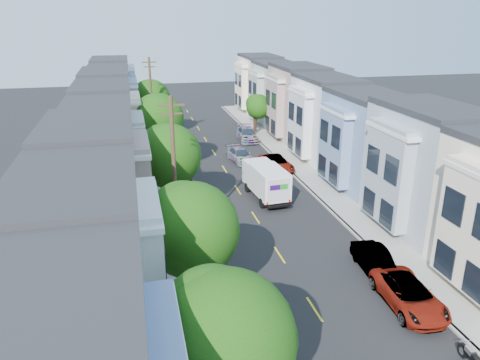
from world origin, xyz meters
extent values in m
plane|color=black|center=(0.00, 0.00, 0.00)|extent=(160.00, 160.00, 0.00)
cube|color=black|center=(0.00, 15.00, 0.01)|extent=(12.00, 70.00, 0.02)
cube|color=gray|center=(-6.05, 15.00, 0.07)|extent=(0.30, 70.00, 0.15)
cube|color=gray|center=(6.05, 15.00, 0.07)|extent=(0.30, 70.00, 0.15)
cube|color=gray|center=(-7.35, 15.00, 0.07)|extent=(2.60, 70.00, 0.15)
cube|color=gray|center=(7.35, 15.00, 0.07)|extent=(2.60, 70.00, 0.15)
cube|color=gold|center=(0.00, 15.00, 0.00)|extent=(0.12, 70.00, 0.01)
cube|color=#7088B1|center=(-11.15, 15.00, 0.00)|extent=(5.00, 70.00, 8.50)
cube|color=#7088B1|center=(11.15, 15.00, 0.00)|extent=(5.00, 70.00, 8.50)
sphere|color=#255911|center=(-6.30, -13.24, 4.82)|extent=(4.70, 4.70, 4.70)
cylinder|color=black|center=(-6.60, -5.07, 1.62)|extent=(0.44, 0.44, 3.24)
sphere|color=#255911|center=(-6.30, -5.07, 4.88)|extent=(4.70, 4.70, 4.70)
cylinder|color=black|center=(-6.60, 7.15, 1.68)|extent=(0.44, 0.44, 3.35)
sphere|color=#255911|center=(-6.30, 7.15, 5.00)|extent=(4.70, 4.70, 4.70)
cylinder|color=black|center=(-6.60, 17.69, 1.91)|extent=(0.44, 0.44, 3.83)
sphere|color=#255911|center=(-6.30, 17.69, 5.47)|extent=(4.70, 4.70, 4.70)
cylinder|color=black|center=(-6.60, 31.84, 1.63)|extent=(0.44, 0.44, 3.26)
sphere|color=#255911|center=(-6.30, 31.84, 4.91)|extent=(4.70, 4.70, 4.70)
cylinder|color=black|center=(6.60, 31.00, 1.25)|extent=(0.44, 0.44, 2.50)
sphere|color=#255911|center=(6.90, 31.00, 3.58)|extent=(3.10, 3.10, 3.10)
cylinder|color=#42301E|center=(-6.30, 2.00, 5.00)|extent=(0.26, 0.26, 10.00)
cube|color=#42301E|center=(-6.30, 2.00, 9.60)|extent=(1.60, 0.12, 0.12)
cylinder|color=#42301E|center=(-6.30, 28.00, 5.00)|extent=(0.26, 0.26, 10.00)
cube|color=#42301E|center=(-6.30, 28.00, 9.60)|extent=(1.60, 0.12, 0.12)
cube|color=white|center=(1.86, 8.84, 1.74)|extent=(2.23, 4.00, 2.19)
cube|color=white|center=(1.86, 11.77, 1.65)|extent=(2.23, 1.86, 2.01)
cube|color=black|center=(1.86, 9.68, 0.53)|extent=(2.06, 5.75, 0.22)
cube|color=#2D0A51|center=(1.53, 6.84, 2.00)|extent=(0.84, 0.04, 0.41)
cube|color=#198C1E|center=(2.28, 6.84, 2.00)|extent=(0.65, 0.04, 0.41)
cylinder|color=black|center=(0.85, 7.74, 0.42)|extent=(0.26, 0.84, 0.84)
cylinder|color=black|center=(2.86, 7.74, 0.42)|extent=(0.26, 0.84, 0.84)
cylinder|color=black|center=(0.85, 11.50, 0.42)|extent=(0.26, 0.84, 0.84)
cylinder|color=black|center=(2.86, 11.50, 0.42)|extent=(0.26, 0.84, 0.84)
imported|color=black|center=(2.12, 20.18, 0.67)|extent=(2.49, 4.70, 1.35)
imported|color=black|center=(-4.90, -7.94, 0.64)|extent=(1.52, 3.89, 1.28)
imported|color=#A3A3A3|center=(-4.90, -1.47, 0.63)|extent=(1.72, 3.97, 1.26)
imported|color=#611504|center=(-4.90, 11.27, 0.71)|extent=(1.92, 4.38, 1.42)
imported|color=#38393A|center=(4.90, -6.89, 0.72)|extent=(2.67, 5.33, 1.45)
imported|color=silver|center=(4.90, -3.31, 0.72)|extent=(1.89, 4.46, 1.45)
imported|color=black|center=(4.90, 16.46, 0.73)|extent=(2.61, 5.32, 1.45)
imported|color=#0B1840|center=(4.90, 28.33, 0.77)|extent=(2.38, 5.20, 1.53)
cylinder|color=black|center=(5.10, -10.89, 0.33)|extent=(0.12, 0.66, 0.66)
cube|color=black|center=(5.10, -11.62, 0.52)|extent=(0.23, 1.14, 0.19)
cube|color=#B2B2B2|center=(5.10, -11.36, 0.72)|extent=(0.29, 0.46, 0.23)
camera|label=1|loc=(-8.54, -25.38, 14.69)|focal=35.00mm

